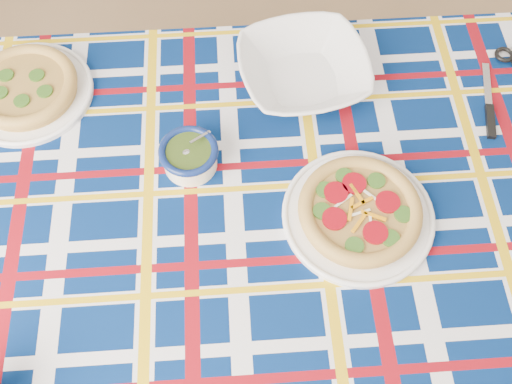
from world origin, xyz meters
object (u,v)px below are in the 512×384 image
dining_table (276,227)px  main_focaccia_plate (360,211)px  pesto_bowl (189,155)px  serving_bowl (303,71)px

dining_table → main_focaccia_plate: main_focaccia_plate is taller
dining_table → pesto_bowl: 0.22m
main_focaccia_plate → serving_bowl: size_ratio=1.08×
dining_table → pesto_bowl: size_ratio=15.20×
main_focaccia_plate → pesto_bowl: pesto_bowl is taller
serving_bowl → main_focaccia_plate: bearing=-102.2°
main_focaccia_plate → serving_bowl: bearing=77.8°
dining_table → serving_bowl: 0.33m
dining_table → main_focaccia_plate: 0.18m
pesto_bowl → serving_bowl: size_ratio=0.43×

